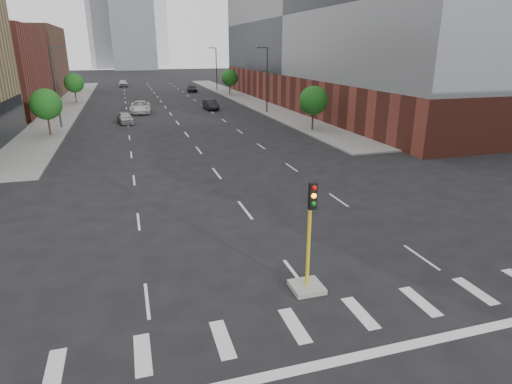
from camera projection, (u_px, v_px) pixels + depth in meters
name	position (u px, v px, depth m)	size (l,w,h in m)	color
sidewalk_left_far	(70.00, 104.00, 71.46)	(5.00, 92.00, 0.15)	gray
sidewalk_right_far	(243.00, 98.00, 79.69)	(5.00, 92.00, 0.15)	gray
building_left_far_b	(5.00, 61.00, 82.31)	(20.00, 24.00, 13.00)	brown
building_right_main	(354.00, 34.00, 67.49)	(24.00, 70.00, 22.00)	brown
tower_mid	(132.00, 16.00, 182.87)	(18.00, 18.00, 44.00)	slate
median_traffic_signal	(308.00, 267.00, 16.30)	(1.20, 1.20, 4.40)	#999993
streetlight_right_a	(266.00, 77.00, 60.44)	(1.60, 0.22, 9.07)	#2D2D30
streetlight_right_b	(216.00, 67.00, 92.19)	(1.60, 0.22, 9.07)	#2D2D30
streetlight_left	(56.00, 84.00, 48.55)	(1.60, 0.22, 9.07)	#2D2D30
tree_left_near	(46.00, 104.00, 44.37)	(3.20, 3.20, 4.85)	#382619
tree_left_far	(74.00, 83.00, 71.58)	(3.20, 3.20, 4.85)	#382619
tree_right_near	(313.00, 101.00, 47.52)	(3.20, 3.20, 4.85)	#382619
tree_right_far	(230.00, 78.00, 83.80)	(3.20, 3.20, 4.85)	#382619
car_near_left	(125.00, 118.00, 53.09)	(1.70, 4.22, 1.44)	#9D9DA2
car_mid_right	(211.00, 105.00, 65.18)	(1.61, 4.63, 1.52)	black
car_far_left	(140.00, 107.00, 61.74)	(2.82, 6.11, 1.70)	silver
car_deep_right	(192.00, 89.00, 91.80)	(1.96, 4.82, 1.40)	black
car_distant	(123.00, 83.00, 104.21)	(2.00, 4.98, 1.70)	silver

